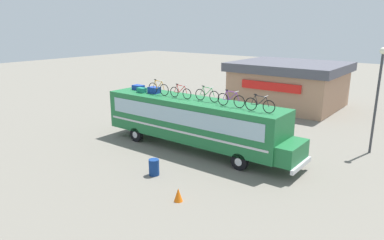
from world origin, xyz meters
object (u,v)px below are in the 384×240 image
object	(u,v)px
rooftop_bicycle_3	(207,95)
street_lamp	(378,87)
rooftop_bicycle_4	(231,100)
luggage_bag_1	(138,87)
traffic_cone	(178,195)
luggage_bag_2	(142,90)
bus	(194,120)
luggage_bag_3	(154,90)
trash_bin	(154,167)
rooftop_bicycle_5	(260,105)
rooftop_bicycle_2	(180,92)
rooftop_bicycle_1	(158,89)

from	to	relation	value
rooftop_bicycle_3	street_lamp	size ratio (longest dim) A/B	0.27
rooftop_bicycle_4	luggage_bag_1	bearing A→B (deg)	175.85
luggage_bag_1	street_lamp	size ratio (longest dim) A/B	0.12
rooftop_bicycle_3	traffic_cone	bearing A→B (deg)	-65.69
luggage_bag_2	rooftop_bicycle_4	xyz separation A→B (m)	(6.78, 0.05, 0.22)
bus	luggage_bag_3	bearing A→B (deg)	179.15
traffic_cone	rooftop_bicycle_4	bearing A→B (deg)	98.33
rooftop_bicycle_3	trash_bin	distance (m)	5.38
luggage_bag_1	rooftop_bicycle_5	world-z (taller)	rooftop_bicycle_5
rooftop_bicycle_5	street_lamp	bearing A→B (deg)	55.84
rooftop_bicycle_2	rooftop_bicycle_4	bearing A→B (deg)	-1.73
rooftop_bicycle_3	rooftop_bicycle_5	size ratio (longest dim) A/B	1.00
rooftop_bicycle_3	street_lamp	world-z (taller)	street_lamp
rooftop_bicycle_5	rooftop_bicycle_4	bearing A→B (deg)	176.52
rooftop_bicycle_5	luggage_bag_3	bearing A→B (deg)	176.86
luggage_bag_3	rooftop_bicycle_3	bearing A→B (deg)	0.38
luggage_bag_3	traffic_cone	world-z (taller)	luggage_bag_3
luggage_bag_3	rooftop_bicycle_2	xyz separation A→B (m)	(2.38, -0.21, 0.16)
bus	rooftop_bicycle_4	world-z (taller)	rooftop_bicycle_4
trash_bin	street_lamp	distance (m)	13.46
rooftop_bicycle_3	traffic_cone	xyz separation A→B (m)	(2.63, -5.81, -3.17)
rooftop_bicycle_5	rooftop_bicycle_2	bearing A→B (deg)	177.69
trash_bin	traffic_cone	xyz separation A→B (m)	(2.75, -1.38, -0.12)
luggage_bag_2	rooftop_bicycle_2	bearing A→B (deg)	2.91
rooftop_bicycle_1	street_lamp	distance (m)	12.94
rooftop_bicycle_5	rooftop_bicycle_1	bearing A→B (deg)	178.55
luggage_bag_3	rooftop_bicycle_5	distance (m)	7.79
rooftop_bicycle_2	rooftop_bicycle_3	xyz separation A→B (m)	(1.79, 0.24, 0.01)
rooftop_bicycle_2	traffic_cone	distance (m)	7.78
rooftop_bicycle_4	luggage_bag_3	bearing A→B (deg)	176.96
rooftop_bicycle_4	trash_bin	xyz separation A→B (m)	(-1.95, -4.09, -3.06)
luggage_bag_2	traffic_cone	bearing A→B (deg)	-35.53
traffic_cone	luggage_bag_3	bearing A→B (deg)	139.60
rooftop_bicycle_1	rooftop_bicycle_4	size ratio (longest dim) A/B	0.99
luggage_bag_1	luggage_bag_2	distance (m)	1.12
bus	luggage_bag_1	size ratio (longest dim) A/B	17.47
luggage_bag_1	rooftop_bicycle_3	distance (m)	5.90
rooftop_bicycle_1	trash_bin	distance (m)	6.22
traffic_cone	trash_bin	bearing A→B (deg)	153.32
rooftop_bicycle_3	rooftop_bicycle_5	distance (m)	3.63
rooftop_bicycle_2	rooftop_bicycle_5	bearing A→B (deg)	-2.31
traffic_cone	rooftop_bicycle_1	bearing A→B (deg)	138.17
rooftop_bicycle_4	traffic_cone	xyz separation A→B (m)	(0.80, -5.47, -3.18)
luggage_bag_1	rooftop_bicycle_1	world-z (taller)	rooftop_bicycle_1
bus	rooftop_bicycle_3	xyz separation A→B (m)	(0.88, 0.08, 1.62)
luggage_bag_3	rooftop_bicycle_3	distance (m)	4.18
luggage_bag_2	rooftop_bicycle_5	bearing A→B (deg)	-0.38
luggage_bag_3	street_lamp	distance (m)	13.38
bus	rooftop_bicycle_3	bearing A→B (deg)	4.97
traffic_cone	luggage_bag_1	bearing A→B (deg)	144.72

